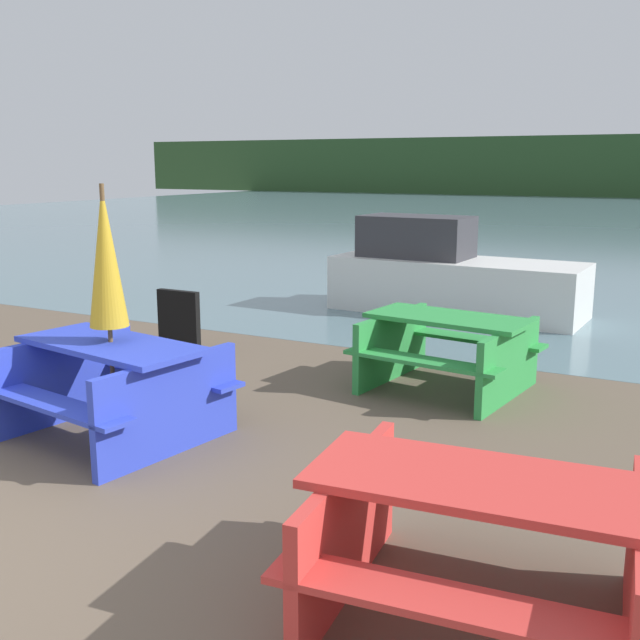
# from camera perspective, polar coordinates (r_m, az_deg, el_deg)

# --- Properties ---
(water) EXTENTS (60.00, 50.00, 0.00)m
(water) POSITION_cam_1_polar(r_m,az_deg,el_deg) (33.15, 21.35, 7.29)
(water) COLOR slate
(water) RESTS_ON ground_plane
(picnic_table_red) EXTENTS (1.76, 1.53, 0.73)m
(picnic_table_red) POSITION_cam_1_polar(r_m,az_deg,el_deg) (3.74, 12.27, -15.83)
(picnic_table_red) COLOR red
(picnic_table_red) RESTS_ON ground_plane
(picnic_table_blue) EXTENTS (1.79, 1.61, 0.78)m
(picnic_table_blue) POSITION_cam_1_polar(r_m,az_deg,el_deg) (6.21, -15.49, -4.50)
(picnic_table_blue) COLOR blue
(picnic_table_blue) RESTS_ON ground_plane
(picnic_table_green) EXTENTS (1.68, 1.56, 0.73)m
(picnic_table_green) POSITION_cam_1_polar(r_m,az_deg,el_deg) (7.35, 9.71, -1.96)
(picnic_table_green) COLOR green
(picnic_table_green) RESTS_ON ground_plane
(umbrella_gold) EXTENTS (0.30, 0.30, 2.02)m
(umbrella_gold) POSITION_cam_1_polar(r_m,az_deg,el_deg) (6.01, -16.01, 4.59)
(umbrella_gold) COLOR brown
(umbrella_gold) RESTS_ON ground_plane
(boat) EXTENTS (3.68, 1.43, 1.40)m
(boat) POSITION_cam_1_polar(r_m,az_deg,el_deg) (11.16, 9.77, 3.26)
(boat) COLOR silver
(boat) RESTS_ON water
(signboard) EXTENTS (0.55, 0.08, 0.75)m
(signboard) POSITION_cam_1_polar(r_m,az_deg,el_deg) (8.72, -10.70, -0.21)
(signboard) COLOR black
(signboard) RESTS_ON ground_plane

